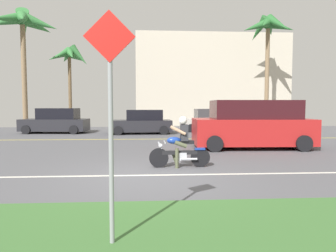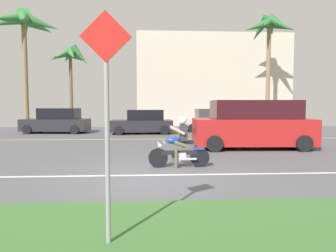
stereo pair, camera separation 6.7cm
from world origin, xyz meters
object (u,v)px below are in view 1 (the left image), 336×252
at_px(motorcyclist, 180,146).
at_px(palm_tree_1, 69,58).
at_px(parked_car_2, 209,121).
at_px(street_sign, 110,107).
at_px(palm_tree_0, 23,26).
at_px(suv_nearby, 253,125).
at_px(parked_car_0, 56,122).
at_px(palm_tree_2, 268,31).
at_px(parked_car_1, 142,123).

distance_m(motorcyclist, palm_tree_1, 17.51).
height_order(parked_car_2, street_sign, street_sign).
xyz_separation_m(parked_car_2, palm_tree_0, (-13.53, 2.35, 6.97)).
bearing_deg(palm_tree_1, palm_tree_0, -169.02).
bearing_deg(palm_tree_1, suv_nearby, -47.63).
distance_m(parked_car_0, palm_tree_0, 8.32).
distance_m(suv_nearby, parked_car_0, 12.95).
height_order(suv_nearby, palm_tree_2, palm_tree_2).
xyz_separation_m(palm_tree_1, palm_tree_2, (15.39, -0.66, 2.12)).
xyz_separation_m(parked_car_2, street_sign, (-4.64, -17.20, 1.03)).
bearing_deg(street_sign, palm_tree_2, 63.65).
height_order(motorcyclist, parked_car_1, parked_car_1).
relative_size(suv_nearby, palm_tree_1, 0.78).
distance_m(motorcyclist, parked_car_2, 12.75).
distance_m(parked_car_0, parked_car_1, 5.68).
distance_m(palm_tree_0, palm_tree_2, 18.54).
bearing_deg(parked_car_0, suv_nearby, -36.32).
height_order(motorcyclist, parked_car_2, parked_car_2).
bearing_deg(suv_nearby, palm_tree_1, 132.37).
bearing_deg(suv_nearby, palm_tree_2, 65.86).
xyz_separation_m(parked_car_0, palm_tree_0, (-3.23, 3.25, 6.94)).
relative_size(parked_car_0, parked_car_1, 1.09).
relative_size(parked_car_1, palm_tree_1, 0.61).
bearing_deg(street_sign, parked_car_2, 74.89).
bearing_deg(parked_car_1, palm_tree_2, 22.38).
xyz_separation_m(parked_car_0, parked_car_1, (5.62, -0.79, -0.04)).
bearing_deg(palm_tree_0, parked_car_2, -9.85).
relative_size(parked_car_2, palm_tree_0, 0.42).
relative_size(suv_nearby, parked_car_0, 1.18).
relative_size(suv_nearby, parked_car_2, 1.30).
xyz_separation_m(motorcyclist, parked_car_1, (-1.38, 10.63, 0.09)).
relative_size(parked_car_1, palm_tree_2, 0.44).
bearing_deg(street_sign, motorcyclist, 74.51).
bearing_deg(palm_tree_2, parked_car_1, -157.62).
bearing_deg(parked_car_1, street_sign, -89.90).
distance_m(motorcyclist, palm_tree_2, 18.18).
xyz_separation_m(palm_tree_0, palm_tree_2, (18.54, -0.05, -0.16)).
distance_m(parked_car_2, palm_tree_0, 15.40).
xyz_separation_m(palm_tree_0, street_sign, (8.88, -19.55, -5.94)).
bearing_deg(street_sign, parked_car_0, 109.13).
height_order(parked_car_0, palm_tree_0, palm_tree_0).
xyz_separation_m(motorcyclist, parked_car_0, (-7.00, 11.42, 0.13)).
bearing_deg(parked_car_0, palm_tree_2, 11.81).
bearing_deg(suv_nearby, parked_car_0, 143.68).
distance_m(parked_car_1, street_sign, 15.54).
bearing_deg(parked_car_0, motorcyclist, -58.48).
relative_size(palm_tree_0, palm_tree_1, 1.42).
bearing_deg(parked_car_0, parked_car_1, -7.98).
height_order(suv_nearby, street_sign, street_sign).
height_order(parked_car_0, parked_car_2, parked_car_0).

